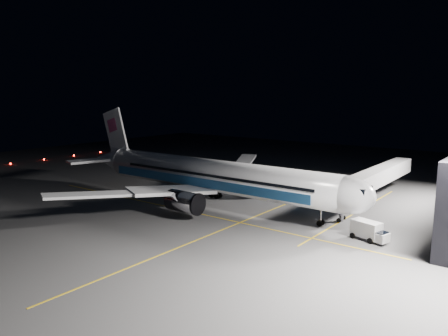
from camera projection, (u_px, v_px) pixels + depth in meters
name	position (u px, v px, depth m)	size (l,w,h in m)	color
ground	(214.00, 205.00, 77.46)	(200.00, 200.00, 0.00)	#4C4C4F
guide_line_main	(261.00, 214.00, 71.48)	(0.25, 80.00, 0.01)	gold
guide_line_cross	(191.00, 212.00, 72.76)	(70.00, 0.25, 0.01)	gold
guide_line_side	(355.00, 213.00, 72.13)	(0.25, 40.00, 0.01)	gold
airliner	(209.00, 175.00, 77.22)	(61.48, 54.22, 16.64)	silver
jet_bridge	(373.00, 178.00, 77.65)	(3.60, 34.40, 6.30)	#B2B2B7
taxiway_lights	(10.00, 164.00, 120.49)	(0.44, 60.44, 0.44)	#FF140A
service_truck	(369.00, 231.00, 58.51)	(5.43, 3.33, 2.60)	silver
baggage_tug	(234.00, 180.00, 95.26)	(2.52, 2.20, 1.57)	black
safety_cone_a	(219.00, 189.00, 88.17)	(0.45, 0.45, 0.68)	#EB3809
safety_cone_b	(220.00, 194.00, 84.03)	(0.36, 0.36, 0.55)	#EB3809
safety_cone_c	(248.00, 192.00, 86.36)	(0.35, 0.35, 0.52)	#EB3809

